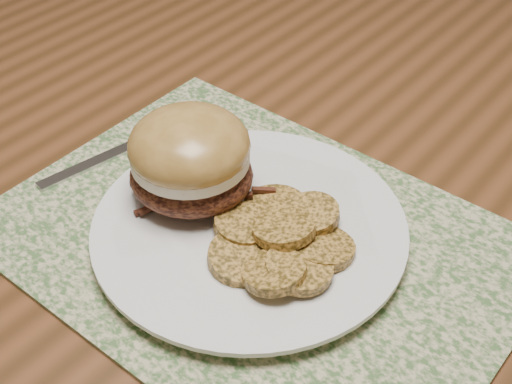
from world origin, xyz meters
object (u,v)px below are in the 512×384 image
dining_table (215,127)px  fork (114,154)px  dinner_plate (249,230)px  pork_sandwich (190,158)px

dining_table → fork: bearing=-80.2°
dinner_plate → pork_sandwich: pork_sandwich is taller
fork → dining_table: bearing=111.3°
pork_sandwich → dining_table: bearing=103.1°
dinner_plate → fork: dinner_plate is taller
dining_table → fork: (0.03, -0.19, 0.09)m
dining_table → pork_sandwich: 0.28m
dining_table → dinner_plate: bearing=-41.7°
dining_table → dinner_plate: dinner_plate is taller
dining_table → pork_sandwich: size_ratio=10.33×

